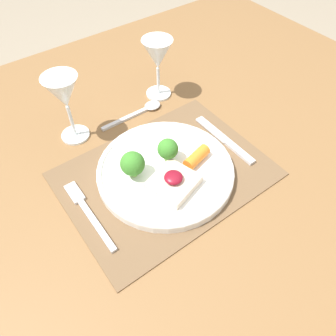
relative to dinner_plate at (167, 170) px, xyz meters
name	(u,v)px	position (x,y,z in m)	size (l,w,h in m)	color
ground_plane	(167,295)	(0.00, 0.00, -0.77)	(8.00, 8.00, 0.00)	gray
dining_table	(166,193)	(0.00, 0.00, -0.09)	(1.57, 1.27, 0.75)	brown
placemat	(166,174)	(0.00, 0.00, -0.02)	(0.43, 0.32, 0.00)	brown
dinner_plate	(167,170)	(0.00, 0.00, 0.00)	(0.29, 0.29, 0.08)	white
fork	(87,210)	(-0.18, 0.02, -0.01)	(0.02, 0.19, 0.01)	silver
knife	(228,142)	(0.17, -0.01, -0.01)	(0.02, 0.19, 0.01)	silver
spoon	(144,110)	(0.08, 0.21, -0.01)	(0.17, 0.04, 0.01)	silver
wine_glass_near	(158,57)	(0.15, 0.24, 0.09)	(0.08, 0.08, 0.16)	white
wine_glass_far	(64,95)	(-0.10, 0.23, 0.10)	(0.08, 0.08, 0.17)	white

